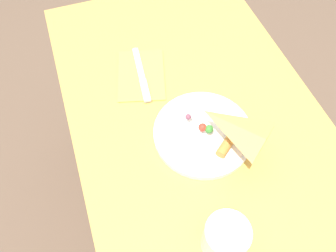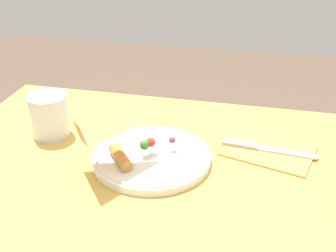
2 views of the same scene
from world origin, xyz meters
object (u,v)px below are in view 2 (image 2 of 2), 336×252
dining_table (183,212)px  butter_knife (263,148)px  milk_glass (49,117)px  napkin_folded (268,151)px  plate_pizza (151,155)px

dining_table → butter_knife: bearing=32.6°
milk_glass → napkin_folded: bearing=3.4°
milk_glass → dining_table: bearing=-12.0°
dining_table → butter_knife: 0.23m
plate_pizza → milk_glass: milk_glass is taller
dining_table → milk_glass: milk_glass is taller
dining_table → napkin_folded: bearing=30.6°
plate_pizza → milk_glass: (-0.26, 0.06, 0.03)m
napkin_folded → butter_knife: 0.01m
dining_table → napkin_folded: (0.17, 0.10, 0.12)m
dining_table → butter_knife: butter_knife is taller
dining_table → plate_pizza: size_ratio=4.35×
napkin_folded → butter_knife: bearing=174.0°
plate_pizza → milk_glass: 0.27m
napkin_folded → milk_glass: bearing=-176.6°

